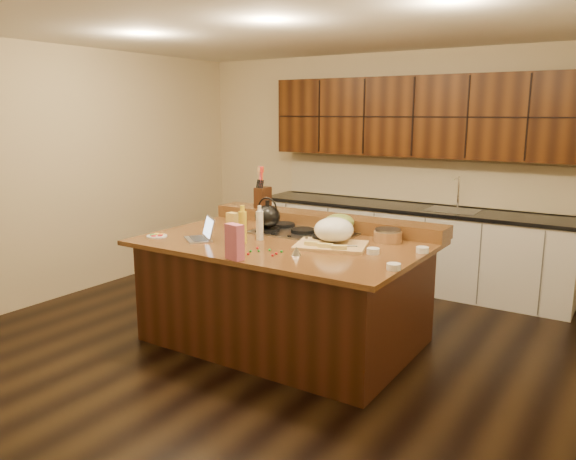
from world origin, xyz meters
The scene contains 31 objects.
room centered at (0.00, 0.00, 1.35)m, with size 5.52×5.02×2.72m.
island centered at (0.00, 0.00, 0.46)m, with size 2.40×1.60×0.92m.
back_ledge centered at (0.00, 0.70, 0.98)m, with size 2.40×0.30×0.12m, color black.
cooktop centered at (0.00, 0.30, 0.94)m, with size 0.92×0.52×0.05m.
back_counter centered at (0.30, 2.23, 0.98)m, with size 3.70×0.66×2.40m.
kettle centered at (-0.30, 0.17, 1.07)m, with size 0.23×0.23×0.21m, color black.
green_bowl centered at (0.30, 0.43, 1.04)m, with size 0.27×0.27×0.15m, color olive.
laptop centered at (-0.60, -0.37, 0.97)m, with size 0.36×0.35×0.20m.
oil_bottle centered at (-0.24, -0.28, 1.06)m, with size 0.07×0.07×0.27m, color yellow.
vinegar_bottle centered at (-0.19, -0.11, 1.04)m, with size 0.06×0.06×0.25m, color silver.
wooden_tray centered at (0.44, 0.06, 1.02)m, with size 0.66×0.56×0.23m.
ramekin_a centered at (1.15, -0.37, 0.94)m, with size 0.10×0.10×0.04m, color white.
ramekin_b centered at (1.15, 0.22, 0.94)m, with size 0.10×0.10×0.04m, color white.
ramekin_c centered at (0.84, -0.03, 0.94)m, with size 0.10×0.10×0.04m, color white.
strainer_bowl centered at (0.77, 0.43, 0.97)m, with size 0.24×0.24×0.09m, color #996B3F.
kitchen_timer centered at (0.36, -0.39, 0.96)m, with size 0.08×0.08×0.07m, color silver.
pink_bag centered at (0.04, -0.74, 1.05)m, with size 0.14×0.08×0.27m, color #C05A77.
candy_plate centered at (-1.03, -0.51, 0.93)m, with size 0.18×0.18×0.01m, color white.
package_box centered at (-0.69, 0.15, 1.00)m, with size 0.11×0.08×0.15m, color gold.
utensil_crock centered at (-0.74, 0.70, 1.11)m, with size 0.12×0.12×0.14m, color white.
knife_block centered at (-0.73, 0.70, 1.14)m, with size 0.10×0.17×0.21m, color black.
gumdrop_0 centered at (-0.01, -0.39, 0.93)m, with size 0.02×0.02×0.02m, color red.
gumdrop_1 centered at (0.11, -0.39, 0.93)m, with size 0.02×0.02×0.02m, color #198C26.
gumdrop_2 centered at (0.23, -0.52, 0.93)m, with size 0.02×0.02×0.02m, color red.
gumdrop_3 centered at (0.06, -0.47, 0.93)m, with size 0.02×0.02×0.02m, color #198C26.
gumdrop_4 centered at (0.22, -0.46, 0.93)m, with size 0.02×0.02×0.02m, color red.
gumdrop_5 centered at (-0.01, -0.61, 0.93)m, with size 0.02×0.02×0.02m, color #198C26.
gumdrop_6 centered at (-0.13, -0.44, 0.93)m, with size 0.02×0.02×0.02m, color red.
gumdrop_7 centered at (0.01, -0.51, 0.93)m, with size 0.02×0.02×0.02m, color #198C26.
gumdrop_8 centered at (0.04, -0.59, 0.93)m, with size 0.02×0.02×0.02m, color red.
gumdrop_9 centered at (0.22, -0.38, 0.93)m, with size 0.02×0.02×0.02m, color #198C26.
Camera 1 is at (2.58, -3.95, 2.00)m, focal length 35.00 mm.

